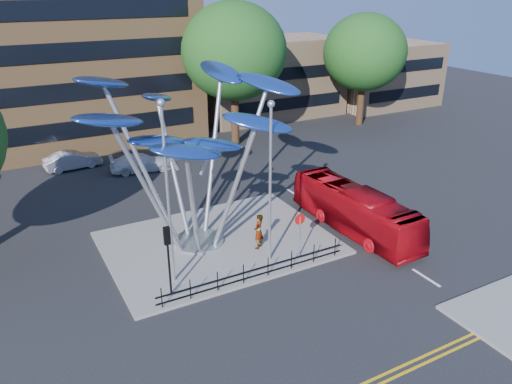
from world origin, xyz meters
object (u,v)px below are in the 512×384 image
leaf_sculpture (190,123)px  no_entry_sign_island (300,228)px  street_lamp_right (270,170)px  tree_far (365,52)px  parked_car_mid (73,160)px  pedestrian (259,231)px  red_bus (355,210)px  traffic_light_island (168,247)px  tree_right (234,52)px  parked_car_right (141,163)px  street_lamp_left (167,179)px

leaf_sculpture → no_entry_sign_island: bearing=-45.7°
leaf_sculpture → street_lamp_right: size_ratio=1.53×
no_entry_sign_island → tree_far: bearing=44.3°
parked_car_mid → pedestrian: bearing=-166.1°
no_entry_sign_island → red_bus: 4.80m
tree_far → red_bus: 24.56m
traffic_light_island → pedestrian: 6.09m
tree_right → parked_car_right: 12.18m
tree_right → pedestrian: 20.35m
parked_car_mid → tree_right: bearing=-97.3°
pedestrian → parked_car_right: pedestrian is taller
tree_far → pedestrian: bearing=-140.5°
pedestrian → parked_car_mid: size_ratio=0.46×
street_lamp_right → parked_car_mid: street_lamp_right is taller
tree_far → street_lamp_left: 32.37m
leaf_sculpture → parked_car_right: bearing=86.7°
pedestrian → street_lamp_left: bearing=-27.1°
tree_right → parked_car_mid: bearing=178.5°
traffic_light_island → pedestrian: bearing=18.2°
leaf_sculpture → parked_car_mid: leaf_sculpture is taller
parked_car_right → traffic_light_island: bearing=175.1°
parked_car_mid → leaf_sculpture: bearing=-172.3°
tree_far → traffic_light_island: bearing=-144.2°
leaf_sculpture → street_lamp_left: (-2.43, -3.18, -1.52)m
parked_car_right → street_lamp_left: bearing=176.1°
tree_right → street_lamp_left: 22.49m
red_bus → traffic_light_island: bearing=-175.1°
street_lamp_left → parked_car_mid: 19.47m
no_entry_sign_island → parked_car_mid: (-7.84, 19.85, -1.12)m
street_lamp_left → street_lamp_right: street_lamp_left is taller
no_entry_sign_island → leaf_sculpture: bearing=134.3°
tree_far → street_lamp_right: 28.76m
parked_car_mid → traffic_light_island: bearing=176.6°
street_lamp_right → traffic_light_island: size_ratio=2.42×
street_lamp_left → street_lamp_right: bearing=-5.7°
street_lamp_left → tree_right: bearing=56.0°
no_entry_sign_island → parked_car_mid: no_entry_sign_island is taller
street_lamp_right → pedestrian: size_ratio=4.23×
tree_right → no_entry_sign_island: tree_right is taller
street_lamp_left → parked_car_right: street_lamp_left is taller
pedestrian → parked_car_right: bearing=-119.1°
tree_right → street_lamp_left: tree_right is taller
parked_car_mid → parked_car_right: size_ratio=0.92×
street_lamp_left → traffic_light_island: (-0.50, -1.00, -2.74)m
traffic_light_island → pedestrian: (5.61, 1.85, -1.48)m
tree_right → no_entry_sign_island: 21.31m
leaf_sculpture → red_bus: (8.67, -2.91, -5.57)m
pedestrian → tree_far: bearing=-177.0°
street_lamp_right → no_entry_sign_island: bearing=-17.9°
street_lamp_right → red_bus: (6.10, 0.77, -3.79)m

